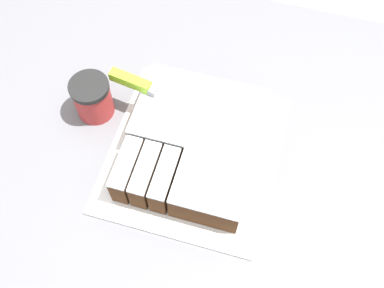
{
  "coord_description": "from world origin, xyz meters",
  "views": [
    {
      "loc": [
        0.07,
        -0.38,
        1.77
      ],
      "look_at": [
        -0.06,
        0.05,
        0.94
      ],
      "focal_mm": 42.0,
      "sensor_mm": 36.0,
      "label": 1
    }
  ],
  "objects": [
    {
      "name": "ground_plane",
      "position": [
        0.0,
        0.0,
        0.0
      ],
      "size": [
        8.0,
        8.0,
        0.0
      ],
      "primitive_type": "plane",
      "color": "#9E9384"
    },
    {
      "name": "countertop",
      "position": [
        0.0,
        0.0,
        0.45
      ],
      "size": [
        1.4,
        1.1,
        0.9
      ],
      "color": "slate",
      "rests_on": "ground_plane"
    },
    {
      "name": "knife",
      "position": [
        -0.18,
        0.13,
        0.99
      ],
      "size": [
        0.31,
        0.07,
        0.02
      ],
      "rotation": [
        0.0,
        0.0,
        -0.16
      ],
      "color": "silver",
      "rests_on": "cake"
    },
    {
      "name": "cake",
      "position": [
        -0.05,
        0.05,
        0.94
      ],
      "size": [
        0.26,
        0.3,
        0.08
      ],
      "color": "#472814",
      "rests_on": "cake_board"
    },
    {
      "name": "coffee_cup",
      "position": [
        -0.3,
        0.1,
        0.95
      ],
      "size": [
        0.09,
        0.09,
        0.1
      ],
      "color": "#B23333",
      "rests_on": "countertop"
    },
    {
      "name": "cake_board",
      "position": [
        -0.06,
        0.05,
        0.9
      ],
      "size": [
        0.35,
        0.39,
        0.01
      ],
      "color": "white",
      "rests_on": "countertop"
    }
  ]
}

